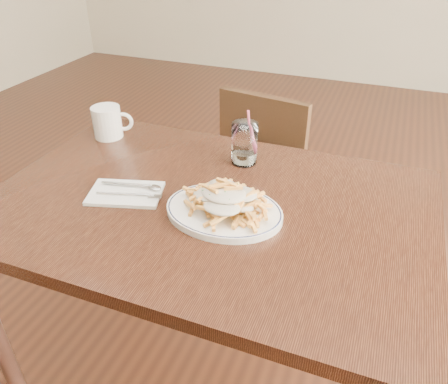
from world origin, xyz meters
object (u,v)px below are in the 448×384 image
at_px(table, 209,223).
at_px(loaded_fries, 224,196).
at_px(coffee_mug, 108,122).
at_px(fries_plate, 224,211).
at_px(chair_far, 270,167).
at_px(water_glass, 244,145).

xyz_separation_m(table, loaded_fries, (0.06, -0.05, 0.13)).
bearing_deg(coffee_mug, table, -27.41).
bearing_deg(loaded_fries, fries_plate, 0.00).
bearing_deg(coffee_mug, chair_far, 46.57).
distance_m(loaded_fries, water_glass, 0.29).
bearing_deg(loaded_fries, coffee_mug, 151.53).
relative_size(fries_plate, water_glass, 2.05).
bearing_deg(loaded_fries, chair_far, 96.32).
height_order(fries_plate, water_glass, water_glass).
bearing_deg(coffee_mug, water_glass, -0.65).
xyz_separation_m(fries_plate, coffee_mug, (-0.55, 0.30, 0.04)).
distance_m(table, fries_plate, 0.12).
relative_size(table, fries_plate, 3.28).
height_order(fries_plate, coffee_mug, coffee_mug).
height_order(chair_far, water_glass, water_glass).
bearing_deg(chair_far, coffee_mug, -133.43).
relative_size(fries_plate, coffee_mug, 2.74).
bearing_deg(loaded_fries, table, 144.28).
bearing_deg(fries_plate, chair_far, 96.32).
distance_m(table, chair_far, 0.76).
height_order(water_glass, coffee_mug, water_glass).
distance_m(chair_far, loaded_fries, 0.86).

